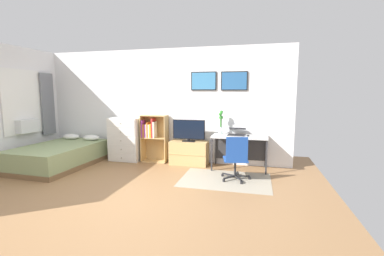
{
  "coord_description": "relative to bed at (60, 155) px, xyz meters",
  "views": [
    {
      "loc": [
        2.27,
        -3.61,
        1.65
      ],
      "look_at": [
        0.99,
        1.5,
        0.95
      ],
      "focal_mm": 24.56,
      "sensor_mm": 36.0,
      "label": 1
    }
  ],
  "objects": [
    {
      "name": "bamboo_vase",
      "position": [
        3.57,
        0.89,
        0.77
      ],
      "size": [
        0.09,
        0.11,
        0.53
      ],
      "color": "silver",
      "rests_on": "desk"
    },
    {
      "name": "desk",
      "position": [
        4.01,
        0.8,
        0.36
      ],
      "size": [
        1.18,
        0.61,
        0.74
      ],
      "color": "silver",
      "rests_on": "ground_plane"
    },
    {
      "name": "office_chair",
      "position": [
        4.0,
        -0.09,
        0.21
      ],
      "size": [
        0.58,
        0.57,
        0.86
      ],
      "rotation": [
        0.0,
        0.0,
        0.2
      ],
      "color": "#232326",
      "rests_on": "ground_plane"
    },
    {
      "name": "television",
      "position": [
        2.85,
        0.8,
        0.55
      ],
      "size": [
        0.75,
        0.16,
        0.5
      ],
      "color": "black",
      "rests_on": "tv_stand"
    },
    {
      "name": "computer_mouse",
      "position": [
        4.19,
        0.7,
        0.51
      ],
      "size": [
        0.06,
        0.1,
        0.03
      ],
      "primitive_type": "ellipsoid",
      "color": "#262628",
      "rests_on": "desk"
    },
    {
      "name": "bed",
      "position": [
        0.0,
        0.0,
        0.0
      ],
      "size": [
        1.42,
        2.08,
        0.61
      ],
      "rotation": [
        0.0,
        0.0,
        -0.02
      ],
      "color": "brown",
      "rests_on": "ground_plane"
    },
    {
      "name": "tv_stand",
      "position": [
        2.85,
        0.82,
        0.03
      ],
      "size": [
        0.87,
        0.41,
        0.55
      ],
      "color": "tan",
      "rests_on": "ground_plane"
    },
    {
      "name": "dresser",
      "position": [
        1.24,
        0.81,
        0.28
      ],
      "size": [
        0.76,
        0.46,
        1.06
      ],
      "color": "white",
      "rests_on": "ground_plane"
    },
    {
      "name": "bookshelf",
      "position": [
        1.93,
        0.87,
        0.41
      ],
      "size": [
        0.63,
        0.3,
        1.13
      ],
      "color": "tan",
      "rests_on": "ground_plane"
    },
    {
      "name": "ground_plane",
      "position": [
        2.1,
        -1.35,
        -0.25
      ],
      "size": [
        7.2,
        7.2,
        0.0
      ],
      "primitive_type": "plane",
      "color": "#936B44"
    },
    {
      "name": "laptop",
      "position": [
        3.94,
        0.84,
        0.56
      ],
      "size": [
        0.39,
        0.42,
        0.16
      ],
      "rotation": [
        0.0,
        0.0,
        -0.06
      ],
      "color": "#333338",
      "rests_on": "desk"
    },
    {
      "name": "wall_back_with_posters",
      "position": [
        2.12,
        1.08,
        1.11
      ],
      "size": [
        6.12,
        0.09,
        2.7
      ],
      "color": "white",
      "rests_on": "ground_plane"
    },
    {
      "name": "wine_glass",
      "position": [
        3.64,
        0.64,
        0.63
      ],
      "size": [
        0.07,
        0.07,
        0.18
      ],
      "color": "silver",
      "rests_on": "desk"
    },
    {
      "name": "area_rug",
      "position": [
        3.81,
        -0.09,
        -0.24
      ],
      "size": [
        1.7,
        1.2,
        0.01
      ],
      "primitive_type": "cube",
      "color": "#9E937F",
      "rests_on": "ground_plane"
    }
  ]
}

